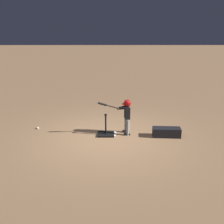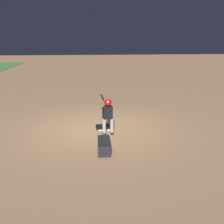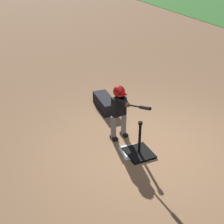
% 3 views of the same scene
% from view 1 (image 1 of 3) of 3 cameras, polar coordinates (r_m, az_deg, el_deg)
% --- Properties ---
extents(ground_plane, '(90.00, 90.00, 0.00)m').
position_cam_1_polar(ground_plane, '(8.01, -1.05, -5.53)').
color(ground_plane, '#99704C').
extents(home_plate, '(0.50, 0.50, 0.02)m').
position_cam_1_polar(home_plate, '(8.26, -0.72, -4.71)').
color(home_plate, white).
rests_on(home_plate, ground_plane).
extents(batting_tee, '(0.51, 0.46, 0.68)m').
position_cam_1_polar(batting_tee, '(8.17, -1.36, -4.49)').
color(batting_tee, black).
rests_on(batting_tee, ground_plane).
extents(batter_child, '(1.01, 0.36, 1.11)m').
position_cam_1_polar(batter_child, '(8.05, 3.05, -0.09)').
color(batter_child, gray).
rests_on(batter_child, ground_plane).
extents(baseball, '(0.07, 0.07, 0.07)m').
position_cam_1_polar(baseball, '(8.97, -15.86, -3.35)').
color(baseball, white).
rests_on(baseball, ground_plane).
extents(equipment_bag, '(0.86, 0.37, 0.28)m').
position_cam_1_polar(equipment_bag, '(8.19, 11.78, -4.32)').
color(equipment_bag, black).
rests_on(equipment_bag, ground_plane).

